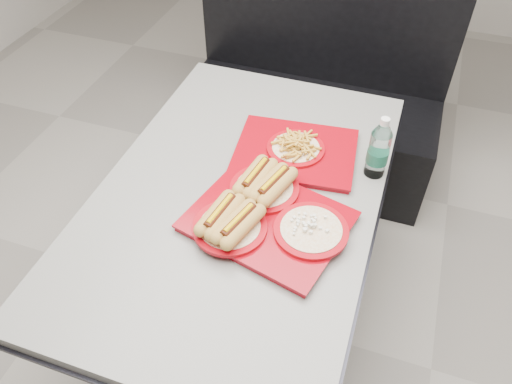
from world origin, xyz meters
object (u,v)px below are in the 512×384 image
(diner_table, at_px, (240,224))
(booth_bench, at_px, (313,99))
(tray_far, at_px, (296,150))
(water_bottle, at_px, (379,151))
(tray_near, at_px, (263,213))

(diner_table, xyz_separation_m, booth_bench, (0.00, 1.09, -0.18))
(tray_far, xyz_separation_m, water_bottle, (0.28, -0.00, 0.07))
(diner_table, xyz_separation_m, tray_near, (0.12, -0.10, 0.20))
(diner_table, bearing_deg, water_bottle, 29.66)
(booth_bench, distance_m, water_bottle, 1.05)
(tray_near, bearing_deg, booth_bench, 95.62)
(tray_near, height_order, tray_far, tray_near)
(tray_far, bearing_deg, diner_table, -118.34)
(diner_table, distance_m, water_bottle, 0.54)
(tray_near, xyz_separation_m, water_bottle, (0.29, 0.33, 0.06))
(tray_near, height_order, water_bottle, water_bottle)
(tray_near, relative_size, water_bottle, 2.34)
(booth_bench, relative_size, water_bottle, 5.92)
(tray_near, bearing_deg, water_bottle, 49.09)
(diner_table, distance_m, tray_near, 0.25)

